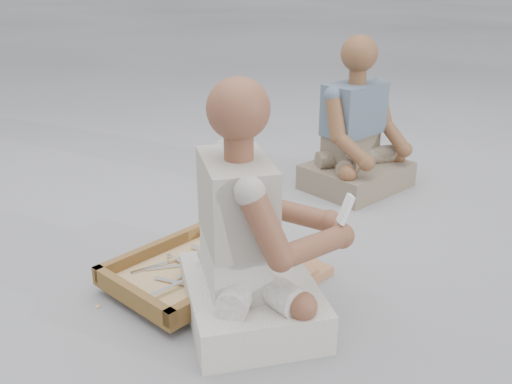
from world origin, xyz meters
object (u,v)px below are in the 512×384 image
carved_panel (250,278)px  tool_tray (190,271)px  craftsman (250,244)px  companion (357,139)px

carved_panel → tool_tray: (-0.20, 0.10, 0.04)m
tool_tray → craftsman: size_ratio=0.78×
tool_tray → companion: companion is taller
companion → tool_tray: bearing=10.5°
carved_panel → tool_tray: size_ratio=0.85×
carved_panel → tool_tray: tool_tray is taller
carved_panel → craftsman: bearing=-121.8°
craftsman → companion: size_ratio=1.03×
carved_panel → tool_tray: bearing=153.4°
craftsman → carved_panel: bearing=166.7°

